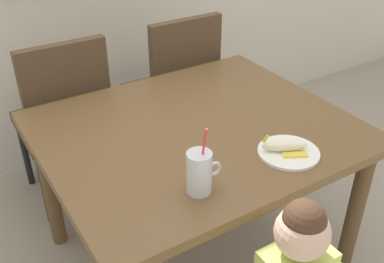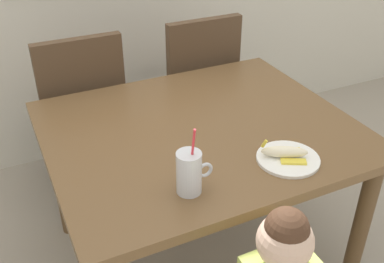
% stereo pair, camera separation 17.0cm
% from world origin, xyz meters
% --- Properties ---
extents(ground_plane, '(24.00, 24.00, 0.00)m').
position_xyz_m(ground_plane, '(0.00, 0.00, 0.00)').
color(ground_plane, '#9E9384').
extents(dining_table, '(1.23, 1.05, 0.73)m').
position_xyz_m(dining_table, '(0.00, 0.00, 0.63)').
color(dining_table, brown).
rests_on(dining_table, ground).
extents(dining_chair_left, '(0.44, 0.45, 0.96)m').
position_xyz_m(dining_chair_left, '(-0.34, 0.72, 0.54)').
color(dining_chair_left, '#4C3826').
rests_on(dining_chair_left, ground).
extents(dining_chair_right, '(0.44, 0.44, 0.96)m').
position_xyz_m(dining_chair_right, '(0.32, 0.72, 0.54)').
color(dining_chair_right, '#4C3826').
rests_on(dining_chair_right, ground).
extents(milk_cup, '(0.13, 0.08, 0.25)m').
position_xyz_m(milk_cup, '(-0.21, -0.35, 0.80)').
color(milk_cup, silver).
rests_on(milk_cup, dining_table).
extents(snack_plate, '(0.23, 0.23, 0.01)m').
position_xyz_m(snack_plate, '(0.18, -0.35, 0.74)').
color(snack_plate, white).
rests_on(snack_plate, dining_table).
extents(peeled_banana, '(0.17, 0.14, 0.07)m').
position_xyz_m(peeled_banana, '(0.17, -0.34, 0.76)').
color(peeled_banana, '#F4EAC6').
rests_on(peeled_banana, snack_plate).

